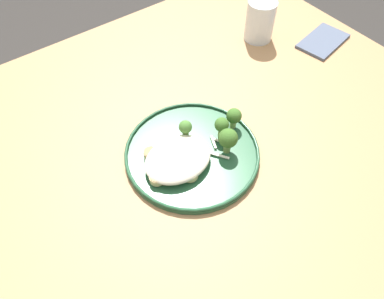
% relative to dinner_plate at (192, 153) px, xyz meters
% --- Properties ---
extents(ground, '(6.00, 6.00, 0.00)m').
position_rel_dinner_plate_xyz_m(ground, '(0.04, -0.05, -0.75)').
color(ground, '#2D2B28').
extents(wooden_dining_table, '(1.40, 1.00, 0.74)m').
position_rel_dinner_plate_xyz_m(wooden_dining_table, '(0.04, -0.05, -0.09)').
color(wooden_dining_table, '#9E754C').
rests_on(wooden_dining_table, ground).
extents(dinner_plate, '(0.29, 0.29, 0.02)m').
position_rel_dinner_plate_xyz_m(dinner_plate, '(0.00, 0.00, 0.00)').
color(dinner_plate, '#235133').
rests_on(dinner_plate, wooden_dining_table).
extents(noodle_bed, '(0.15, 0.12, 0.03)m').
position_rel_dinner_plate_xyz_m(noodle_bed, '(0.05, 0.01, 0.02)').
color(noodle_bed, beige).
rests_on(noodle_bed, dinner_plate).
extents(seared_scallop_left_edge, '(0.02, 0.02, 0.02)m').
position_rel_dinner_plate_xyz_m(seared_scallop_left_edge, '(0.05, 0.01, 0.01)').
color(seared_scallop_left_edge, '#E5C689').
rests_on(seared_scallop_left_edge, dinner_plate).
extents(seared_scallop_large_seared, '(0.03, 0.03, 0.02)m').
position_rel_dinner_plate_xyz_m(seared_scallop_large_seared, '(0.10, 0.02, 0.01)').
color(seared_scallop_large_seared, '#E5C689').
rests_on(seared_scallop_large_seared, dinner_plate).
extents(seared_scallop_front_small, '(0.03, 0.03, 0.02)m').
position_rel_dinner_plate_xyz_m(seared_scallop_front_small, '(0.08, -0.04, 0.01)').
color(seared_scallop_front_small, '#DBB77A').
rests_on(seared_scallop_front_small, dinner_plate).
extents(seared_scallop_tiny_bay, '(0.03, 0.03, 0.02)m').
position_rel_dinner_plate_xyz_m(seared_scallop_tiny_bay, '(0.04, 0.05, 0.01)').
color(seared_scallop_tiny_bay, '#E5C689').
rests_on(seared_scallop_tiny_bay, dinner_plate).
extents(broccoli_floret_left_leaning, '(0.03, 0.03, 0.05)m').
position_rel_dinner_plate_xyz_m(broccoli_floret_left_leaning, '(-0.12, -0.00, 0.03)').
color(broccoli_floret_left_leaning, '#89A356').
rests_on(broccoli_floret_left_leaning, dinner_plate).
extents(broccoli_floret_near_rim, '(0.03, 0.03, 0.06)m').
position_rel_dinner_plate_xyz_m(broccoli_floret_near_rim, '(-0.08, 0.00, 0.04)').
color(broccoli_floret_near_rim, '#7A994C').
rests_on(broccoli_floret_near_rim, dinner_plate).
extents(broccoli_floret_center_pile, '(0.04, 0.04, 0.06)m').
position_rel_dinner_plate_xyz_m(broccoli_floret_center_pile, '(-0.06, 0.04, 0.04)').
color(broccoli_floret_center_pile, '#7A994C').
rests_on(broccoli_floret_center_pile, dinner_plate).
extents(broccoli_floret_front_edge, '(0.03, 0.03, 0.05)m').
position_rel_dinner_plate_xyz_m(broccoli_floret_front_edge, '(-0.01, -0.04, 0.03)').
color(broccoli_floret_front_edge, '#7A994C').
rests_on(broccoli_floret_front_edge, dinner_plate).
extents(onion_sliver_long_sliver, '(0.02, 0.04, 0.00)m').
position_rel_dinner_plate_xyz_m(onion_sliver_long_sliver, '(-0.05, 0.01, 0.01)').
color(onion_sliver_long_sliver, silver).
rests_on(onion_sliver_long_sliver, dinner_plate).
extents(onion_sliver_pale_crescent, '(0.03, 0.04, 0.00)m').
position_rel_dinner_plate_xyz_m(onion_sliver_pale_crescent, '(-0.01, 0.02, 0.01)').
color(onion_sliver_pale_crescent, silver).
rests_on(onion_sliver_pale_crescent, dinner_plate).
extents(onion_sliver_short_strip, '(0.03, 0.04, 0.00)m').
position_rel_dinner_plate_xyz_m(onion_sliver_short_strip, '(-0.04, 0.04, 0.01)').
color(onion_sliver_short_strip, silver).
rests_on(onion_sliver_short_strip, dinner_plate).
extents(onion_sliver_curled_piece, '(0.03, 0.04, 0.00)m').
position_rel_dinner_plate_xyz_m(onion_sliver_curled_piece, '(-0.07, 0.02, 0.01)').
color(onion_sliver_curled_piece, silver).
rests_on(onion_sliver_curled_piece, dinner_plate).
extents(water_glass, '(0.08, 0.08, 0.11)m').
position_rel_dinner_plate_xyz_m(water_glass, '(-0.40, -0.23, 0.04)').
color(water_glass, silver).
rests_on(water_glass, wooden_dining_table).
extents(folded_napkin, '(0.16, 0.12, 0.01)m').
position_rel_dinner_plate_xyz_m(folded_napkin, '(-0.54, -0.10, -0.00)').
color(folded_napkin, '#4C566B').
rests_on(folded_napkin, wooden_dining_table).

